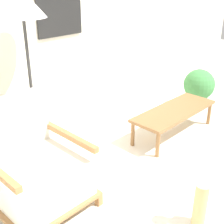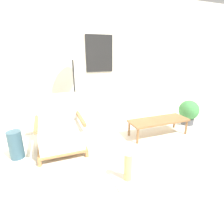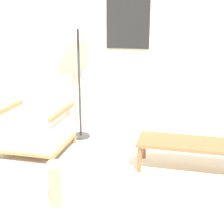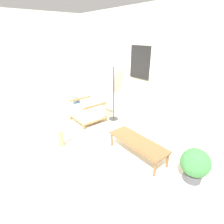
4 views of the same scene
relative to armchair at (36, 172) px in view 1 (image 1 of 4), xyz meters
The scene contains 6 objects.
wall_back 1.56m from the armchair, 46.93° to the left, with size 8.00×0.09×2.70m.
armchair is the anchor object (origin of this frame).
floor_lamp 1.34m from the armchair, 55.82° to the left, with size 0.41×0.41×1.69m.
coffee_table 1.86m from the armchair, ahead, with size 1.18×0.43×0.32m.
potted_plant 2.83m from the armchair, ahead, with size 0.45×0.45×0.56m.
scratching_post 1.33m from the armchair, 57.68° to the right, with size 0.36×0.36×0.44m.
Camera 1 is at (-1.88, -0.61, 1.81)m, focal length 50.00 mm.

